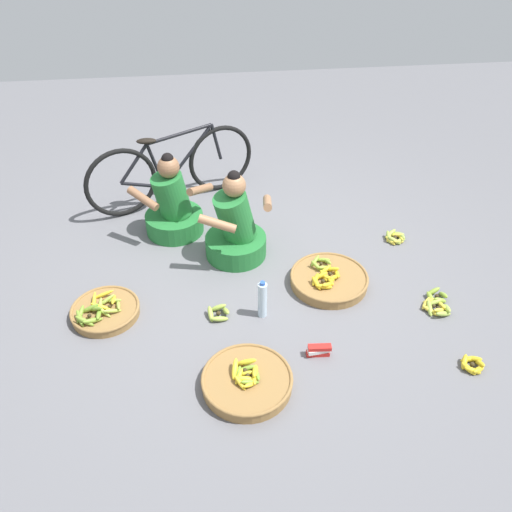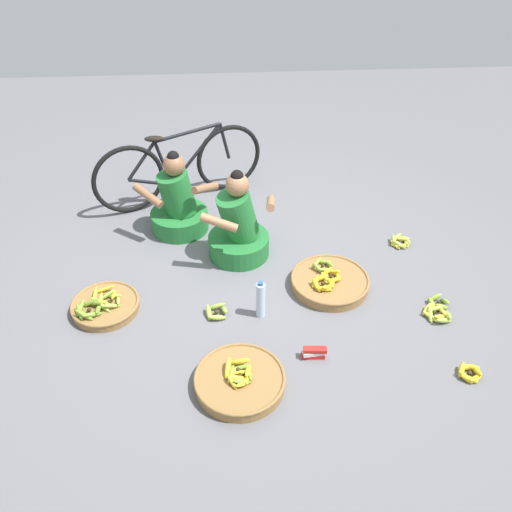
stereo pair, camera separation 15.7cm
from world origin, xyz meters
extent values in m
plane|color=slate|center=(0.00, 0.00, 0.00)|extent=(10.00, 10.00, 0.00)
cylinder|color=#237233|center=(-0.11, 0.30, 0.09)|extent=(0.52, 0.52, 0.18)
cylinder|color=#237233|center=(-0.11, 0.30, 0.39)|extent=(0.46, 0.42, 0.47)
sphere|color=#9E704C|center=(-0.11, 0.30, 0.68)|extent=(0.19, 0.19, 0.19)
sphere|color=black|center=(-0.11, 0.30, 0.76)|extent=(0.10, 0.10, 0.10)
cylinder|color=#9E704C|center=(-0.27, 0.09, 0.47)|extent=(0.32, 0.13, 0.16)
cylinder|color=#9E704C|center=(0.16, 0.35, 0.47)|extent=(0.11, 0.31, 0.16)
cylinder|color=#237233|center=(-0.64, 0.72, 0.09)|extent=(0.52, 0.52, 0.18)
cylinder|color=#237233|center=(-0.64, 0.72, 0.37)|extent=(0.40, 0.36, 0.43)
sphere|color=#8C6042|center=(-0.64, 0.72, 0.65)|extent=(0.19, 0.19, 0.19)
sphere|color=black|center=(-0.64, 0.72, 0.73)|extent=(0.10, 0.10, 0.10)
cylinder|color=#8C6042|center=(-0.87, 0.57, 0.45)|extent=(0.28, 0.25, 0.16)
cylinder|color=#8C6042|center=(-0.38, 0.66, 0.45)|extent=(0.25, 0.28, 0.16)
torus|color=black|center=(-1.11, 1.05, 0.34)|extent=(0.65, 0.30, 0.68)
torus|color=black|center=(-0.16, 1.43, 0.34)|extent=(0.65, 0.30, 0.68)
cylinder|color=black|center=(-0.48, 1.30, 0.45)|extent=(0.52, 0.24, 0.55)
cylinder|color=black|center=(-0.78, 1.18, 0.43)|extent=(0.15, 0.09, 0.49)
cylinder|color=black|center=(-0.54, 1.28, 0.69)|extent=(0.62, 0.27, 0.08)
cylinder|color=black|center=(-0.92, 1.13, 0.27)|extent=(0.40, 0.19, 0.18)
cylinder|color=black|center=(-0.97, 1.10, 0.50)|extent=(0.30, 0.15, 0.35)
cylinder|color=black|center=(-0.20, 1.42, 0.53)|extent=(0.12, 0.07, 0.38)
ellipsoid|color=black|center=(-0.84, 1.16, 0.70)|extent=(0.18, 0.08, 0.05)
cylinder|color=olive|center=(0.59, -0.19, 0.04)|extent=(0.62, 0.62, 0.08)
torus|color=olive|center=(0.59, -0.19, 0.08)|extent=(0.63, 0.63, 0.02)
ellipsoid|color=gold|center=(0.65, -0.19, 0.10)|extent=(0.05, 0.13, 0.06)
ellipsoid|color=gold|center=(0.62, -0.14, 0.11)|extent=(0.13, 0.09, 0.08)
ellipsoid|color=gold|center=(0.57, -0.14, 0.11)|extent=(0.13, 0.09, 0.07)
ellipsoid|color=gold|center=(0.54, -0.20, 0.10)|extent=(0.06, 0.13, 0.05)
ellipsoid|color=gold|center=(0.56, -0.23, 0.11)|extent=(0.12, 0.11, 0.07)
ellipsoid|color=gold|center=(0.63, -0.23, 0.11)|extent=(0.12, 0.10, 0.07)
sphere|color=#382D19|center=(0.60, -0.19, 0.11)|extent=(0.03, 0.03, 0.03)
ellipsoid|color=#8CAD38|center=(0.61, -0.04, 0.11)|extent=(0.06, 0.13, 0.08)
ellipsoid|color=#8CAD38|center=(0.58, 0.00, 0.10)|extent=(0.13, 0.08, 0.06)
ellipsoid|color=#8CAD38|center=(0.51, -0.01, 0.11)|extent=(0.11, 0.12, 0.07)
ellipsoid|color=#8CAD38|center=(0.51, -0.09, 0.11)|extent=(0.11, 0.12, 0.08)
ellipsoid|color=#8CAD38|center=(0.57, -0.10, 0.11)|extent=(0.13, 0.07, 0.07)
sphere|color=#382D19|center=(0.55, -0.05, 0.11)|extent=(0.03, 0.03, 0.03)
ellipsoid|color=gold|center=(0.58, -0.26, 0.10)|extent=(0.05, 0.14, 0.06)
ellipsoid|color=gold|center=(0.57, -0.23, 0.11)|extent=(0.11, 0.13, 0.06)
ellipsoid|color=gold|center=(0.51, -0.21, 0.11)|extent=(0.14, 0.06, 0.08)
ellipsoid|color=gold|center=(0.47, -0.24, 0.11)|extent=(0.10, 0.14, 0.06)
ellipsoid|color=gold|center=(0.46, -0.29, 0.11)|extent=(0.08, 0.14, 0.07)
ellipsoid|color=gold|center=(0.51, -0.33, 0.10)|extent=(0.14, 0.05, 0.06)
ellipsoid|color=gold|center=(0.55, -0.32, 0.11)|extent=(0.14, 0.10, 0.08)
sphere|color=#382D19|center=(0.52, -0.27, 0.11)|extent=(0.03, 0.03, 0.03)
cylinder|color=olive|center=(-0.17, -1.12, 0.04)|extent=(0.59, 0.59, 0.08)
torus|color=olive|center=(-0.17, -1.12, 0.08)|extent=(0.60, 0.60, 0.02)
ellipsoid|color=olive|center=(-0.11, -1.12, 0.10)|extent=(0.05, 0.14, 0.06)
ellipsoid|color=olive|center=(-0.17, -1.07, 0.10)|extent=(0.13, 0.04, 0.06)
ellipsoid|color=olive|center=(-0.22, -1.11, 0.10)|extent=(0.06, 0.14, 0.06)
ellipsoid|color=olive|center=(-0.15, -1.18, 0.11)|extent=(0.14, 0.05, 0.07)
sphere|color=#382D19|center=(-0.16, -1.12, 0.10)|extent=(0.03, 0.03, 0.03)
ellipsoid|color=yellow|center=(-0.11, -1.10, 0.11)|extent=(0.07, 0.15, 0.09)
ellipsoid|color=yellow|center=(-0.16, -1.02, 0.11)|extent=(0.15, 0.07, 0.09)
ellipsoid|color=yellow|center=(-0.24, -1.07, 0.12)|extent=(0.07, 0.15, 0.10)
ellipsoid|color=yellow|center=(-0.18, -1.15, 0.10)|extent=(0.15, 0.05, 0.06)
sphere|color=#382D19|center=(-0.18, -1.08, 0.11)|extent=(0.03, 0.03, 0.03)
ellipsoid|color=yellow|center=(-0.13, -1.15, 0.10)|extent=(0.04, 0.12, 0.06)
ellipsoid|color=yellow|center=(-0.17, -1.10, 0.10)|extent=(0.12, 0.04, 0.05)
ellipsoid|color=yellow|center=(-0.22, -1.13, 0.11)|extent=(0.08, 0.11, 0.07)
ellipsoid|color=yellow|center=(-0.22, -1.18, 0.11)|extent=(0.09, 0.11, 0.07)
ellipsoid|color=yellow|center=(-0.15, -1.20, 0.10)|extent=(0.11, 0.08, 0.06)
sphere|color=#382D19|center=(-0.18, -1.15, 0.10)|extent=(0.03, 0.03, 0.03)
cylinder|color=olive|center=(-1.15, -0.34, 0.03)|extent=(0.50, 0.50, 0.07)
torus|color=olive|center=(-1.15, -0.34, 0.07)|extent=(0.51, 0.51, 0.02)
ellipsoid|color=#9EB747|center=(-1.05, -0.33, 0.09)|extent=(0.05, 0.15, 0.06)
ellipsoid|color=#9EB747|center=(-1.10, -0.28, 0.09)|extent=(0.15, 0.07, 0.06)
ellipsoid|color=#9EB747|center=(-1.14, -0.28, 0.10)|extent=(0.15, 0.09, 0.09)
ellipsoid|color=#9EB747|center=(-1.18, -0.34, 0.10)|extent=(0.04, 0.15, 0.08)
ellipsoid|color=#9EB747|center=(-1.16, -0.40, 0.10)|extent=(0.14, 0.11, 0.08)
ellipsoid|color=#9EB747|center=(-1.09, -0.40, 0.10)|extent=(0.14, 0.09, 0.09)
sphere|color=#382D19|center=(-1.12, -0.35, 0.09)|extent=(0.03, 0.03, 0.03)
ellipsoid|color=yellow|center=(-1.09, -0.28, 0.09)|extent=(0.03, 0.16, 0.08)
ellipsoid|color=yellow|center=(-1.17, -0.21, 0.09)|extent=(0.16, 0.05, 0.07)
ellipsoid|color=yellow|center=(-1.23, -0.28, 0.09)|extent=(0.03, 0.16, 0.07)
ellipsoid|color=yellow|center=(-1.17, -0.35, 0.10)|extent=(0.16, 0.05, 0.09)
sphere|color=#382D19|center=(-1.16, -0.28, 0.09)|extent=(0.03, 0.03, 0.03)
ellipsoid|color=olive|center=(-1.18, -0.43, 0.10)|extent=(0.04, 0.15, 0.08)
ellipsoid|color=olive|center=(-1.22, -0.37, 0.10)|extent=(0.15, 0.10, 0.09)
ellipsoid|color=olive|center=(-1.25, -0.36, 0.10)|extent=(0.15, 0.04, 0.09)
ellipsoid|color=olive|center=(-1.31, -0.41, 0.10)|extent=(0.07, 0.16, 0.08)
ellipsoid|color=olive|center=(-1.31, -0.46, 0.10)|extent=(0.09, 0.15, 0.08)
ellipsoid|color=olive|center=(-1.27, -0.49, 0.10)|extent=(0.15, 0.08, 0.09)
ellipsoid|color=olive|center=(-1.22, -0.49, 0.10)|extent=(0.15, 0.10, 0.08)
sphere|color=#382D19|center=(-1.25, -0.43, 0.09)|extent=(0.03, 0.03, 0.03)
ellipsoid|color=yellow|center=(1.37, 0.32, 0.03)|extent=(0.05, 0.13, 0.08)
ellipsoid|color=yellow|center=(1.34, 0.37, 0.03)|extent=(0.12, 0.09, 0.07)
ellipsoid|color=yellow|center=(1.27, 0.35, 0.02)|extent=(0.09, 0.12, 0.05)
ellipsoid|color=yellow|center=(1.27, 0.30, 0.02)|extent=(0.09, 0.13, 0.05)
ellipsoid|color=yellow|center=(1.33, 0.27, 0.03)|extent=(0.13, 0.07, 0.07)
sphere|color=#382D19|center=(1.31, 0.33, 0.03)|extent=(0.03, 0.03, 0.03)
ellipsoid|color=#9EB747|center=(1.38, 0.33, 0.03)|extent=(0.05, 0.14, 0.09)
ellipsoid|color=#9EB747|center=(1.36, 0.39, 0.03)|extent=(0.14, 0.11, 0.06)
ellipsoid|color=#9EB747|center=(1.29, 0.39, 0.03)|extent=(0.14, 0.10, 0.08)
ellipsoid|color=#9EB747|center=(1.26, 0.35, 0.03)|extent=(0.05, 0.14, 0.08)
ellipsoid|color=#9EB747|center=(1.29, 0.29, 0.03)|extent=(0.14, 0.10, 0.08)
ellipsoid|color=#9EB747|center=(1.36, 0.29, 0.03)|extent=(0.14, 0.11, 0.06)
sphere|color=#382D19|center=(1.32, 0.34, 0.03)|extent=(0.03, 0.03, 0.03)
ellipsoid|color=gold|center=(1.41, -1.14, 0.03)|extent=(0.05, 0.12, 0.08)
ellipsoid|color=gold|center=(1.38, -1.10, 0.03)|extent=(0.12, 0.10, 0.08)
ellipsoid|color=gold|center=(1.35, -1.10, 0.02)|extent=(0.12, 0.04, 0.06)
ellipsoid|color=gold|center=(1.31, -1.12, 0.03)|extent=(0.09, 0.12, 0.08)
ellipsoid|color=gold|center=(1.32, -1.18, 0.03)|extent=(0.10, 0.12, 0.07)
ellipsoid|color=gold|center=(1.34, -1.20, 0.03)|extent=(0.12, 0.08, 0.06)
ellipsoid|color=gold|center=(1.38, -1.19, 0.03)|extent=(0.12, 0.09, 0.06)
sphere|color=#382D19|center=(1.36, -1.15, 0.03)|extent=(0.03, 0.03, 0.03)
ellipsoid|color=#9EB747|center=(-0.26, -0.44, 0.04)|extent=(0.07, 0.14, 0.09)
ellipsoid|color=#9EB747|center=(-0.31, -0.39, 0.03)|extent=(0.14, 0.04, 0.08)
ellipsoid|color=#9EB747|center=(-0.37, -0.46, 0.04)|extent=(0.05, 0.14, 0.09)
ellipsoid|color=#9EB747|center=(-0.31, -0.51, 0.03)|extent=(0.14, 0.05, 0.06)
sphere|color=#382D19|center=(-0.31, -0.45, 0.03)|extent=(0.03, 0.03, 0.03)
ellipsoid|color=#9EB747|center=(1.41, -0.61, 0.04)|extent=(0.06, 0.15, 0.09)
ellipsoid|color=#9EB747|center=(1.33, -0.53, 0.03)|extent=(0.15, 0.06, 0.08)
ellipsoid|color=#9EB747|center=(1.28, -0.59, 0.03)|extent=(0.06, 0.15, 0.08)
ellipsoid|color=#9EB747|center=(1.36, -0.66, 0.03)|extent=(0.15, 0.07, 0.08)
sphere|color=#382D19|center=(1.34, -0.60, 0.03)|extent=(0.04, 0.04, 0.04)
ellipsoid|color=#8CAD38|center=(1.44, -0.46, 0.03)|extent=(0.05, 0.12, 0.08)
ellipsoid|color=#8CAD38|center=(1.38, -0.41, 0.03)|extent=(0.13, 0.06, 0.08)
ellipsoid|color=#8CAD38|center=(1.33, -0.47, 0.03)|extent=(0.05, 0.13, 0.06)
ellipsoid|color=#8CAD38|center=(1.39, -0.51, 0.03)|extent=(0.12, 0.05, 0.08)
sphere|color=#382D19|center=(1.39, -0.46, 0.03)|extent=(0.03, 0.03, 0.03)
ellipsoid|color=yellow|center=(1.38, -0.56, 0.03)|extent=(0.05, 0.14, 0.07)
ellipsoid|color=yellow|center=(1.33, -0.50, 0.03)|extent=(0.14, 0.05, 0.07)
ellipsoid|color=yellow|center=(1.27, -0.52, 0.02)|extent=(0.12, 0.13, 0.06)
ellipsoid|color=yellow|center=(1.28, -0.61, 0.02)|extent=(0.12, 0.12, 0.06)
ellipsoid|color=yellow|center=(1.34, -0.62, 0.03)|extent=(0.14, 0.08, 0.08)
sphere|color=#382D19|center=(1.32, -0.56, 0.03)|extent=(0.03, 0.03, 0.03)
cylinder|color=silver|center=(0.01, -0.48, 0.15)|extent=(0.07, 0.07, 0.30)
cylinder|color=#2D59B7|center=(0.01, -0.48, 0.31)|extent=(0.04, 0.04, 0.02)
cube|color=red|center=(0.35, -0.91, 0.01)|extent=(0.16, 0.06, 0.03)
cube|color=white|center=(0.35, -0.92, 0.04)|extent=(0.16, 0.06, 0.03)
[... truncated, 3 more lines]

